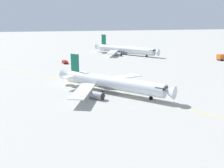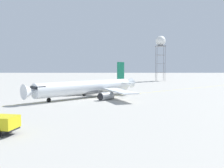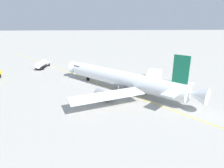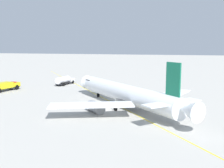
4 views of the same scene
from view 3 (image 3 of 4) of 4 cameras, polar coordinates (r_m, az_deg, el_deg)
The scene contains 4 objects.
ground_plane at distance 45.80m, azimuth -1.10°, elevation -3.23°, with size 600.00×600.00×0.00m, color #ADAAA3.
airliner_main at distance 47.62m, azimuth 3.43°, elevation 1.23°, with size 30.23×29.69×10.60m.
fuel_tanker_truck at distance 75.48m, azimuth -19.86°, elevation 5.60°, with size 3.48×9.01×2.87m.
taxiway_centreline at distance 45.80m, azimuth 5.83°, elevation -3.32°, with size 109.64×136.63×0.01m.
Camera 3 is at (1.97, 42.53, 16.86)m, focal length 31.04 mm.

